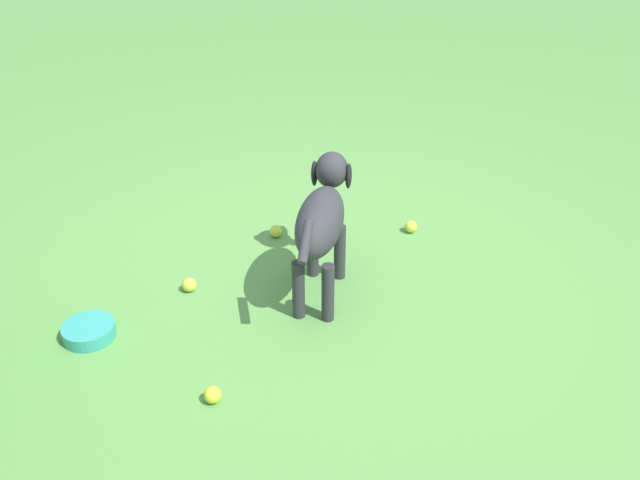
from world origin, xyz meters
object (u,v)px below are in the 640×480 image
at_px(tennis_ball_2, 276,231).
at_px(water_bowl, 89,331).
at_px(tennis_ball_1, 411,227).
at_px(tennis_ball_3, 189,285).
at_px(dog, 322,218).
at_px(tennis_ball_0, 213,395).

height_order(tennis_ball_2, water_bowl, tennis_ball_2).
xyz_separation_m(tennis_ball_1, tennis_ball_2, (0.71, -0.10, 0.00)).
height_order(tennis_ball_1, water_bowl, tennis_ball_1).
bearing_deg(tennis_ball_3, dog, 169.63).
relative_size(tennis_ball_2, tennis_ball_3, 1.00).
distance_m(tennis_ball_0, tennis_ball_1, 1.54).
distance_m(dog, tennis_ball_3, 0.71).
distance_m(tennis_ball_1, tennis_ball_3, 1.22).
relative_size(tennis_ball_0, water_bowl, 0.30).
height_order(tennis_ball_1, tennis_ball_2, same).
height_order(dog, tennis_ball_0, dog).
bearing_deg(tennis_ball_0, tennis_ball_1, -136.65).
bearing_deg(dog, tennis_ball_1, -31.85).
bearing_deg(water_bowl, tennis_ball_2, -143.43).
xyz_separation_m(dog, tennis_ball_1, (-0.57, -0.42, -0.35)).
height_order(tennis_ball_2, tennis_ball_3, same).
bearing_deg(tennis_ball_1, tennis_ball_3, 14.79).
distance_m(dog, water_bowl, 1.10).
bearing_deg(tennis_ball_2, tennis_ball_3, 41.21).
relative_size(tennis_ball_1, water_bowl, 0.30).
distance_m(dog, tennis_ball_0, 0.91).
distance_m(tennis_ball_2, water_bowl, 1.11).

